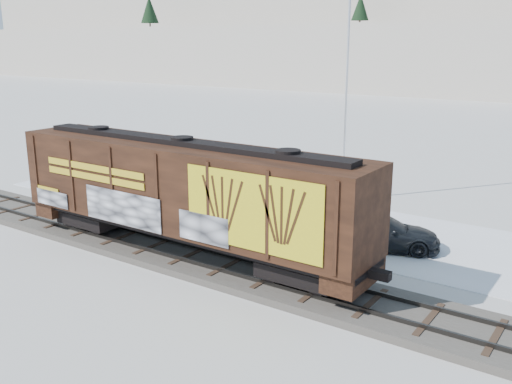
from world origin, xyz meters
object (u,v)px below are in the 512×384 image
Objects in this scene: hopper_railcar at (184,190)px; car_silver at (167,178)px; flagpole at (347,116)px; car_white at (350,225)px; car_dark at (380,232)px.

hopper_railcar reaches higher than car_silver.
car_silver is (-9.81, -4.20, -4.03)m from flagpole.
hopper_railcar is 11.78m from car_silver.
car_dark is (1.61, -0.35, 0.07)m from car_white.
car_dark is (14.60, -2.04, -0.06)m from car_silver.
hopper_railcar is at bearing 151.29° from car_white.
hopper_railcar reaches higher than car_white.
car_silver is at bearing 59.92° from car_dark.
car_silver is 1.15× the size of car_white.
flagpole reaches higher than car_white.
car_silver reaches higher than car_white.
flagpole reaches higher than hopper_railcar.
car_dark is (6.12, 5.85, -2.23)m from hopper_railcar.
car_dark is at bearing -52.49° from flagpole.
hopper_railcar is at bearing -148.27° from car_silver.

